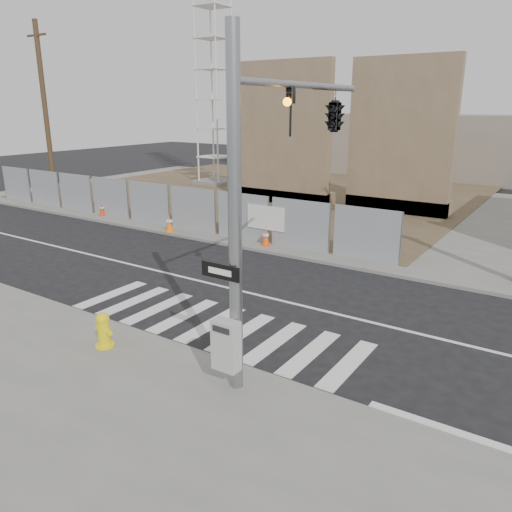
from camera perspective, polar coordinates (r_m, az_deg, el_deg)
The scene contains 13 objects.
ground at distance 15.61m, azimuth 0.62°, elevation -4.59°, with size 100.00×100.00×0.00m, color black.
sidewalk_far at distance 27.94m, azimuth 16.47°, elevation 4.50°, with size 50.00×20.00×0.12m, color slate.
signal_pole at distance 11.54m, azimuth 5.70°, elevation 12.18°, with size 0.96×5.87×7.00m.
chain_link_fence at distance 25.23m, azimuth -12.45°, elevation 5.98°, with size 24.60×0.04×2.00m, color gray.
concrete_wall_left at distance 29.43m, azimuth 3.10°, elevation 12.29°, with size 6.00×1.30×8.00m.
concrete_wall_right at distance 27.69m, azimuth 16.10°, elevation 11.38°, with size 5.50×1.30×8.00m.
crane_tower at distance 37.25m, azimuth -4.90°, elevation 21.90°, with size 2.60×2.60×18.15m.
utility_pole_left at distance 31.36m, azimuth -22.89°, elevation 14.67°, with size 1.60×0.28×10.00m.
fire_hydrant at distance 12.60m, azimuth -17.03°, elevation -8.07°, with size 0.59×0.59×0.87m.
traffic_cone_a at distance 27.68m, azimuth -17.19°, elevation 5.10°, with size 0.39×0.39×0.63m.
traffic_cone_b at distance 25.10m, azimuth -10.55°, elevation 4.56°, with size 0.40×0.40×0.75m.
traffic_cone_c at distance 23.28m, azimuth -9.88°, elevation 3.67°, with size 0.50×0.50×0.77m.
traffic_cone_d at distance 20.66m, azimuth 1.11°, elevation 2.13°, with size 0.40×0.40×0.69m.
Camera 1 is at (7.88, -12.21, 5.70)m, focal length 35.00 mm.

